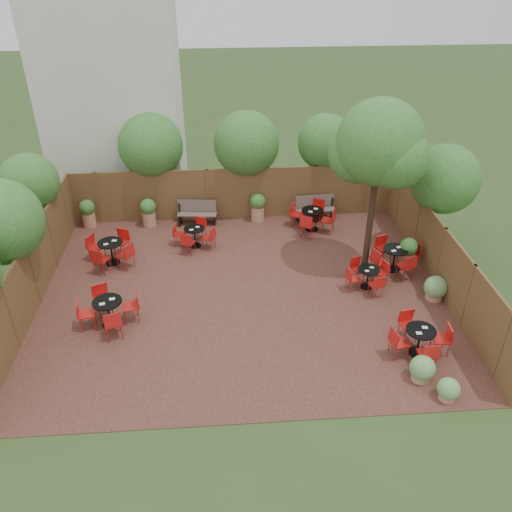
{
  "coord_description": "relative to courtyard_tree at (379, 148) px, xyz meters",
  "views": [
    {
      "loc": [
        -0.55,
        -13.0,
        9.34
      ],
      "look_at": [
        0.47,
        0.5,
        1.0
      ],
      "focal_mm": 36.91,
      "sensor_mm": 36.0,
      "label": 1
    }
  ],
  "objects": [
    {
      "name": "neighbour_building",
      "position": [
        -8.61,
        6.7,
        -0.02
      ],
      "size": [
        5.0,
        4.0,
        8.0
      ],
      "primitive_type": "cube",
      "color": "beige",
      "rests_on": "ground"
    },
    {
      "name": "park_bench_left",
      "position": [
        -5.53,
        3.33,
        -3.54
      ],
      "size": [
        1.48,
        0.63,
        0.89
      ],
      "rotation": [
        0.0,
        0.0,
        -0.12
      ],
      "color": "brown",
      "rests_on": "courtyard_paving"
    },
    {
      "name": "ground",
      "position": [
        -4.11,
        -1.3,
        -4.02
      ],
      "size": [
        80.0,
        80.0,
        0.0
      ],
      "primitive_type": "plane",
      "color": "#354F23",
      "rests_on": "ground"
    },
    {
      "name": "planters",
      "position": [
        -4.68,
        2.46,
        -3.42
      ],
      "size": [
        11.4,
        4.25,
        1.07
      ],
      "color": "#AF7857",
      "rests_on": "courtyard_paving"
    },
    {
      "name": "fence_left",
      "position": [
        -10.11,
        -1.3,
        -3.02
      ],
      "size": [
        0.08,
        10.0,
        2.0
      ],
      "primitive_type": "cube",
      "color": "brown",
      "rests_on": "ground"
    },
    {
      "name": "overhang_foliage",
      "position": [
        -5.55,
        1.77,
        -1.34
      ],
      "size": [
        15.41,
        10.38,
        2.42
      ],
      "color": "#2F6A22",
      "rests_on": "ground"
    },
    {
      "name": "courtyard_paving",
      "position": [
        -4.11,
        -1.3,
        -4.01
      ],
      "size": [
        12.0,
        10.0,
        0.02
      ],
      "primitive_type": "cube",
      "color": "#3B1D18",
      "rests_on": "ground"
    },
    {
      "name": "fence_back",
      "position": [
        -4.11,
        3.7,
        -3.02
      ],
      "size": [
        12.0,
        0.08,
        2.0
      ],
      "primitive_type": "cube",
      "color": "brown",
      "rests_on": "ground"
    },
    {
      "name": "courtyard_tree",
      "position": [
        0.0,
        0.0,
        0.0
      ],
      "size": [
        2.72,
        2.62,
        5.45
      ],
      "rotation": [
        0.0,
        0.0,
        0.14
      ],
      "color": "black",
      "rests_on": "courtyard_paving"
    },
    {
      "name": "fence_right",
      "position": [
        1.89,
        -1.3,
        -3.02
      ],
      "size": [
        0.08,
        10.0,
        2.0
      ],
      "primitive_type": "cube",
      "color": "brown",
      "rests_on": "ground"
    },
    {
      "name": "low_shrubs",
      "position": [
        0.83,
        -3.91,
        -3.67
      ],
      "size": [
        2.18,
        4.49,
        0.74
      ],
      "color": "#AF7857",
      "rests_on": "courtyard_paving"
    },
    {
      "name": "park_bench_right",
      "position": [
        -1.09,
        3.33,
        -3.52
      ],
      "size": [
        1.52,
        0.59,
        0.92
      ],
      "rotation": [
        0.0,
        0.0,
        0.08
      ],
      "color": "brown",
      "rests_on": "courtyard_paving"
    },
    {
      "name": "bistro_tables",
      "position": [
        -3.36,
        -0.5,
        -3.55
      ],
      "size": [
        10.76,
        8.42,
        0.92
      ],
      "color": "black",
      "rests_on": "courtyard_paving"
    }
  ]
}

